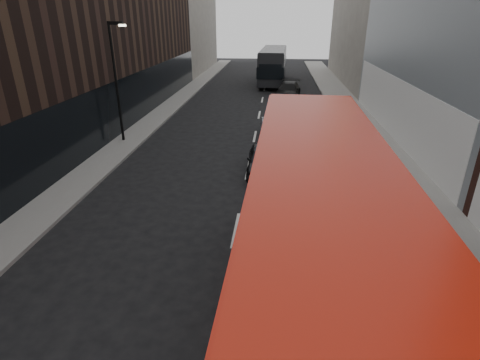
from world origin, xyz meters
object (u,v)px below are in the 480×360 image
(car_b, at_px, (272,129))
(car_c, at_px, (288,91))
(street_lamp, at_px, (117,75))
(red_bus, at_px, (317,248))
(grey_bus, at_px, (273,65))
(car_a, at_px, (263,160))

(car_b, relative_size, car_c, 0.71)
(street_lamp, height_order, car_c, street_lamp)
(car_c, bearing_deg, car_b, -88.60)
(red_bus, relative_size, car_c, 2.34)
(red_bus, bearing_deg, grey_bus, 93.54)
(red_bus, xyz_separation_m, car_c, (0.13, 29.89, -2.00))
(street_lamp, relative_size, car_b, 1.85)
(street_lamp, bearing_deg, red_bus, -55.05)
(street_lamp, xyz_separation_m, car_c, (10.68, 14.79, -3.41))
(red_bus, distance_m, car_a, 11.24)
(street_lamp, relative_size, red_bus, 0.56)
(street_lamp, bearing_deg, car_c, 54.18)
(red_bus, relative_size, grey_bus, 1.01)
(grey_bus, height_order, car_a, grey_bus)
(street_lamp, xyz_separation_m, grey_bus, (9.04, 24.03, -2.07))
(street_lamp, height_order, red_bus, street_lamp)
(street_lamp, height_order, car_a, street_lamp)
(car_a, bearing_deg, red_bus, -82.92)
(car_a, distance_m, car_c, 19.02)
(car_c, bearing_deg, street_lamp, -118.53)
(car_a, bearing_deg, car_b, 85.76)
(grey_bus, bearing_deg, street_lamp, -108.55)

